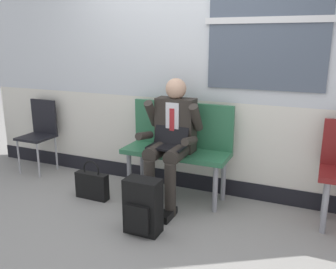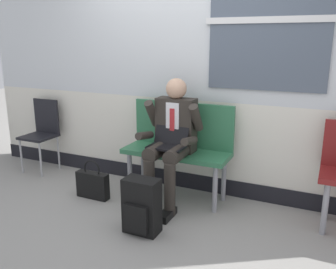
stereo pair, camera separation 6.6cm
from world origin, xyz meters
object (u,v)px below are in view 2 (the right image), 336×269
Objects in this scene: person_seated at (171,138)px; backpack at (141,207)px; bench_with_person at (179,143)px; folding_chair at (43,128)px; handbag at (93,184)px.

person_seated reaches higher than backpack.
bench_with_person is 0.23m from person_seated.
person_seated is at bearing 91.44° from backpack.
folding_chair is at bearing 173.38° from person_seated.
bench_with_person is 0.93m from backpack.
backpack is 1.17× the size of handbag.
handbag is (-0.80, -0.46, -0.44)m from bench_with_person.
folding_chair is (-1.11, 0.48, 0.39)m from handbag.
folding_chair is at bearing 156.76° from handbag.
handbag is at bearing -162.46° from person_seated.
bench_with_person is at bearing -0.46° from folding_chair.
person_seated is 1.00m from handbag.
person_seated is 3.01× the size of handbag.
bench_with_person reaches higher than backpack.
bench_with_person is 1.23× the size of folding_chair.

